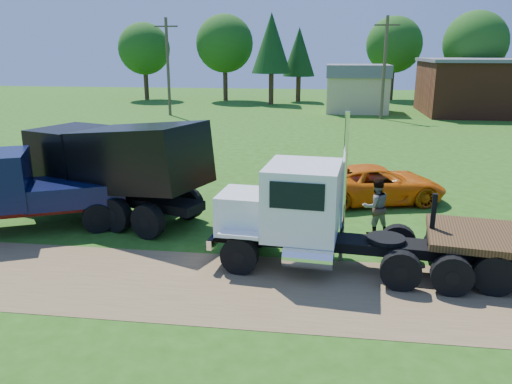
# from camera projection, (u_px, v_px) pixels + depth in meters

# --- Properties ---
(ground) EXTENTS (140.00, 140.00, 0.00)m
(ground) POSITION_uv_depth(u_px,v_px,m) (286.00, 290.00, 13.26)
(ground) COLOR #274F11
(ground) RESTS_ON ground
(dirt_track) EXTENTS (120.00, 4.20, 0.01)m
(dirt_track) POSITION_uv_depth(u_px,v_px,m) (286.00, 290.00, 13.25)
(dirt_track) COLOR brown
(dirt_track) RESTS_ON ground
(white_semi_tractor) EXTENTS (7.58, 3.12, 4.50)m
(white_semi_tractor) POSITION_uv_depth(u_px,v_px,m) (305.00, 215.00, 14.42)
(white_semi_tractor) COLOR black
(white_semi_tractor) RESTS_ON ground
(black_dump_truck) EXTENTS (8.82, 5.35, 3.78)m
(black_dump_truck) POSITION_uv_depth(u_px,v_px,m) (108.00, 163.00, 18.56)
(black_dump_truck) COLOR black
(black_dump_truck) RESTS_ON ground
(navy_truck) EXTENTS (6.57, 4.60, 2.83)m
(navy_truck) POSITION_uv_depth(u_px,v_px,m) (19.00, 191.00, 17.26)
(navy_truck) COLOR maroon
(navy_truck) RESTS_ON ground
(orange_pickup) EXTENTS (6.04, 3.94, 1.54)m
(orange_pickup) POSITION_uv_depth(u_px,v_px,m) (377.00, 184.00, 20.71)
(orange_pickup) COLOR orange
(orange_pickup) RESTS_ON ground
(spectator_b) EXTENTS (1.14, 1.01, 1.96)m
(spectator_b) POSITION_uv_depth(u_px,v_px,m) (376.00, 207.00, 17.04)
(spectator_b) COLOR #999999
(spectator_b) RESTS_ON ground
(brick_building) EXTENTS (15.40, 10.40, 5.30)m
(brick_building) POSITION_uv_depth(u_px,v_px,m) (504.00, 87.00, 48.28)
(brick_building) COLOR brown
(brick_building) RESTS_ON ground
(tan_shed) EXTENTS (6.20, 5.40, 4.70)m
(tan_shed) POSITION_uv_depth(u_px,v_px,m) (357.00, 88.00, 50.16)
(tan_shed) COLOR tan
(tan_shed) RESTS_ON ground
(utility_poles) EXTENTS (42.20, 0.28, 9.00)m
(utility_poles) POSITION_uv_depth(u_px,v_px,m) (384.00, 66.00, 44.51)
(utility_poles) COLOR #453527
(utility_poles) RESTS_ON ground
(tree_row) EXTENTS (57.20, 13.45, 10.29)m
(tree_row) POSITION_uv_depth(u_px,v_px,m) (358.00, 45.00, 57.83)
(tree_row) COLOR #372116
(tree_row) RESTS_ON ground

